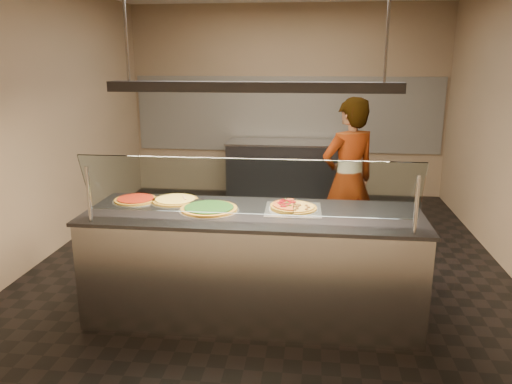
# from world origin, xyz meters

# --- Properties ---
(ground) EXTENTS (5.00, 6.00, 0.02)m
(ground) POSITION_xyz_m (0.00, 0.00, -0.01)
(ground) COLOR black
(ground) RESTS_ON ground
(wall_back) EXTENTS (5.00, 0.02, 3.00)m
(wall_back) POSITION_xyz_m (0.00, 3.01, 1.50)
(wall_back) COLOR tan
(wall_back) RESTS_ON ground
(wall_front) EXTENTS (5.00, 0.02, 3.00)m
(wall_front) POSITION_xyz_m (0.00, -3.01, 1.50)
(wall_front) COLOR tan
(wall_front) RESTS_ON ground
(wall_left) EXTENTS (0.02, 6.00, 3.00)m
(wall_left) POSITION_xyz_m (-2.51, 0.00, 1.50)
(wall_left) COLOR tan
(wall_left) RESTS_ON ground
(tile_band) EXTENTS (4.90, 0.02, 1.20)m
(tile_band) POSITION_xyz_m (0.00, 2.98, 1.30)
(tile_band) COLOR silver
(tile_band) RESTS_ON wall_back
(serving_counter) EXTENTS (2.80, 0.94, 0.93)m
(serving_counter) POSITION_xyz_m (-0.03, -1.16, 0.47)
(serving_counter) COLOR #B7B7BC
(serving_counter) RESTS_ON ground
(sneeze_guard) EXTENTS (2.56, 0.18, 0.54)m
(sneeze_guard) POSITION_xyz_m (-0.03, -1.51, 1.23)
(sneeze_guard) COLOR #B7B7BC
(sneeze_guard) RESTS_ON serving_counter
(perforated_tray) EXTENTS (0.48, 0.48, 0.01)m
(perforated_tray) POSITION_xyz_m (0.30, -1.07, 0.94)
(perforated_tray) COLOR silver
(perforated_tray) RESTS_ON serving_counter
(half_pizza_pepperoni) EXTENTS (0.22, 0.39, 0.05)m
(half_pizza_pepperoni) POSITION_xyz_m (0.20, -1.07, 0.96)
(half_pizza_pepperoni) COLOR brown
(half_pizza_pepperoni) RESTS_ON perforated_tray
(half_pizza_sausage) EXTENTS (0.20, 0.39, 0.04)m
(half_pizza_sausage) POSITION_xyz_m (0.39, -1.07, 0.96)
(half_pizza_sausage) COLOR brown
(half_pizza_sausage) RESTS_ON perforated_tray
(pizza_spinach) EXTENTS (0.50, 0.50, 0.03)m
(pizza_spinach) POSITION_xyz_m (-0.41, -1.16, 0.95)
(pizza_spinach) COLOR silver
(pizza_spinach) RESTS_ON serving_counter
(pizza_cheese) EXTENTS (0.43, 0.43, 0.03)m
(pizza_cheese) POSITION_xyz_m (-0.76, -0.94, 0.94)
(pizza_cheese) COLOR silver
(pizza_cheese) RESTS_ON serving_counter
(pizza_tomato) EXTENTS (0.40, 0.40, 0.03)m
(pizza_tomato) POSITION_xyz_m (-1.12, -0.96, 0.94)
(pizza_tomato) COLOR silver
(pizza_tomato) RESTS_ON serving_counter
(pizza_spatula) EXTENTS (0.24, 0.21, 0.02)m
(pizza_spatula) POSITION_xyz_m (-0.63, -0.94, 0.96)
(pizza_spatula) COLOR #B7B7BC
(pizza_spatula) RESTS_ON pizza_spinach
(prep_table) EXTENTS (1.78, 0.74, 0.93)m
(prep_table) POSITION_xyz_m (0.00, 2.55, 0.47)
(prep_table) COLOR #3A3A3F
(prep_table) RESTS_ON ground
(worker) EXTENTS (0.78, 0.70, 1.78)m
(worker) POSITION_xyz_m (0.83, 0.23, 0.89)
(worker) COLOR #343239
(worker) RESTS_ON ground
(heat_lamp_housing) EXTENTS (2.30, 0.18, 0.08)m
(heat_lamp_housing) POSITION_xyz_m (-0.03, -1.16, 1.95)
(heat_lamp_housing) COLOR #3A3A3F
(heat_lamp_housing) RESTS_ON ceiling
(lamp_rod_left) EXTENTS (0.02, 0.02, 1.01)m
(lamp_rod_left) POSITION_xyz_m (-1.03, -1.16, 2.50)
(lamp_rod_left) COLOR #B7B7BC
(lamp_rod_left) RESTS_ON ceiling
(lamp_rod_right) EXTENTS (0.02, 0.02, 1.01)m
(lamp_rod_right) POSITION_xyz_m (0.97, -1.16, 2.50)
(lamp_rod_right) COLOR #B7B7BC
(lamp_rod_right) RESTS_ON ceiling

